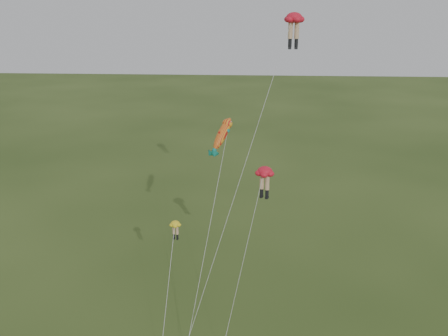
{
  "coord_description": "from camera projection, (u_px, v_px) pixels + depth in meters",
  "views": [
    {
      "loc": [
        4.32,
        -32.41,
        25.95
      ],
      "look_at": [
        1.96,
        6.0,
        12.95
      ],
      "focal_mm": 40.0,
      "sensor_mm": 36.0,
      "label": 1
    }
  ],
  "objects": [
    {
      "name": "legs_kite_red_mid",
      "position": [
        264.0,
        176.0,
        39.06
      ],
      "size": [
        4.24,
        7.12,
        13.61
      ],
      "rotation": [
        0.0,
        0.0,
        -0.44
      ],
      "color": "red",
      "rests_on": "ground"
    },
    {
      "name": "legs_kite_yellow",
      "position": [
        175.0,
        231.0,
        39.22
      ],
      "size": [
        1.3,
        5.94,
        9.46
      ],
      "rotation": [
        0.0,
        0.0,
        -0.19
      ],
      "color": "yellow",
      "rests_on": "ground"
    },
    {
      "name": "legs_kite_red_high",
      "position": [
        293.0,
        24.0,
        40.0
      ],
      "size": [
        9.19,
        11.93,
        25.04
      ],
      "rotation": [
        0.0,
        0.0,
        0.11
      ],
      "color": "red",
      "rests_on": "ground"
    },
    {
      "name": "fish_kite",
      "position": [
        222.0,
        135.0,
        41.39
      ],
      "size": [
        3.55,
        10.04,
        16.85
      ],
      "rotation": [
        0.8,
        0.0,
        -0.57
      ],
      "color": "orange",
      "rests_on": "ground"
    }
  ]
}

